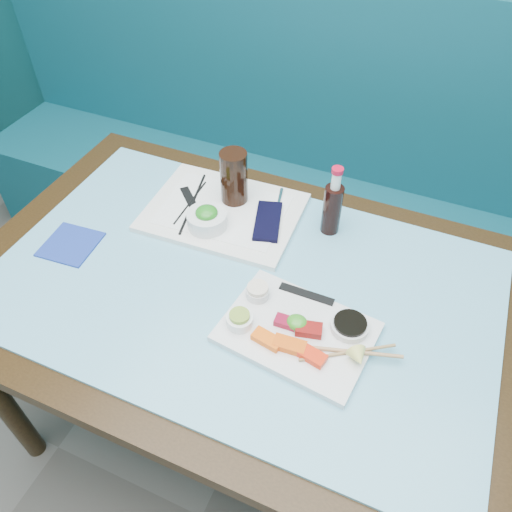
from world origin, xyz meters
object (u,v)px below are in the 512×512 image
at_px(serving_tray, 223,212).
at_px(cola_bottle_body, 332,210).
at_px(dining_table, 242,306).
at_px(blue_napkin, 71,244).
at_px(cola_glass, 234,177).
at_px(booth_bench, 329,202).
at_px(seaweed_bowl, 207,220).
at_px(sashimi_plate, 297,332).

distance_m(serving_tray, cola_bottle_body, 0.31).
bearing_deg(dining_table, blue_napkin, -172.82).
relative_size(cola_glass, cola_bottle_body, 1.09).
xyz_separation_m(dining_table, blue_napkin, (-0.47, -0.06, 0.09)).
bearing_deg(cola_glass, booth_bench, 75.90).
distance_m(seaweed_bowl, cola_bottle_body, 0.33).
xyz_separation_m(serving_tray, blue_napkin, (-0.32, -0.27, -0.01)).
bearing_deg(blue_napkin, seaweed_bowl, 32.66).
bearing_deg(cola_glass, cola_bottle_body, 0.50).
distance_m(booth_bench, dining_table, 0.89).
relative_size(dining_table, serving_tray, 3.34).
bearing_deg(booth_bench, seaweed_bowl, -103.12).
relative_size(booth_bench, sashimi_plate, 9.18).
relative_size(booth_bench, seaweed_bowl, 27.64).
bearing_deg(dining_table, serving_tray, 125.81).
distance_m(booth_bench, seaweed_bowl, 0.83).
relative_size(sashimi_plate, serving_tray, 0.78).
xyz_separation_m(serving_tray, cola_glass, (0.01, 0.05, 0.09)).
relative_size(seaweed_bowl, cola_glass, 0.69).
bearing_deg(serving_tray, dining_table, -56.50).
xyz_separation_m(booth_bench, seaweed_bowl, (-0.16, -0.70, 0.42)).
bearing_deg(dining_table, booth_bench, 90.00).
bearing_deg(cola_bottle_body, sashimi_plate, -83.97).
bearing_deg(blue_napkin, dining_table, 7.18).
relative_size(sashimi_plate, seaweed_bowl, 3.01).
distance_m(booth_bench, cola_glass, 0.76).
relative_size(serving_tray, cola_bottle_body, 2.93).
bearing_deg(blue_napkin, cola_glass, 44.97).
bearing_deg(booth_bench, sashimi_plate, -79.16).
bearing_deg(seaweed_bowl, cola_bottle_body, 23.58).
distance_m(sashimi_plate, blue_napkin, 0.65).
bearing_deg(sashimi_plate, dining_table, 159.87).
bearing_deg(blue_napkin, booth_bench, 62.34).
xyz_separation_m(sashimi_plate, blue_napkin, (-0.65, 0.03, -0.01)).
xyz_separation_m(booth_bench, cola_glass, (-0.14, -0.57, 0.48)).
distance_m(booth_bench, cola_bottle_body, 0.74).
relative_size(sashimi_plate, blue_napkin, 2.42).
xyz_separation_m(booth_bench, cola_bottle_body, (0.14, -0.57, 0.45)).
distance_m(cola_bottle_body, blue_napkin, 0.70).
bearing_deg(cola_glass, dining_table, -61.81).
height_order(seaweed_bowl, cola_bottle_body, cola_bottle_body).
height_order(booth_bench, seaweed_bowl, booth_bench).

